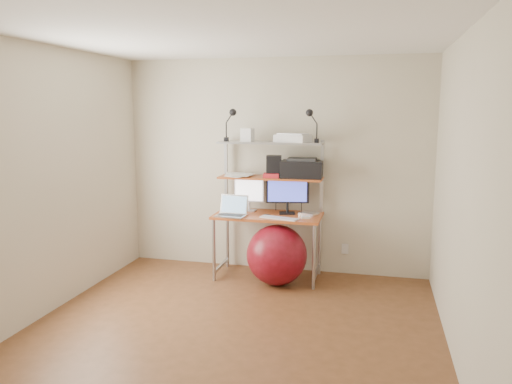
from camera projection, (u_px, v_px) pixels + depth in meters
room at (231, 189)px, 4.16m from camera, size 3.60×3.60×3.60m
computer_desk at (269, 195)px, 5.65m from camera, size 1.20×0.60×1.57m
wall_outlet at (345, 249)px, 5.83m from camera, size 0.08×0.01×0.12m
monitor_silver at (249, 193)px, 5.80m from camera, size 0.36×0.13×0.41m
monitor_black at (288, 192)px, 5.63m from camera, size 0.48×0.17×0.49m
laptop at (233, 211)px, 5.55m from camera, size 0.35×0.29×0.28m
keyboard at (279, 218)px, 5.40m from camera, size 0.44×0.22×0.01m
mouse at (306, 217)px, 5.41m from camera, size 0.10×0.08×0.03m
mac_mini at (309, 214)px, 5.58m from camera, size 0.23×0.23×0.03m
phone at (266, 216)px, 5.51m from camera, size 0.07×0.13×0.01m
printer at (302, 168)px, 5.61m from camera, size 0.48×0.34×0.22m
nas_cube at (274, 166)px, 5.64m from camera, size 0.19×0.19×0.25m
red_box at (272, 175)px, 5.60m from camera, size 0.18×0.12×0.05m
scanner at (293, 138)px, 5.54m from camera, size 0.42×0.34×0.10m
box_white at (247, 135)px, 5.62m from camera, size 0.14×0.13×0.15m
box_grey at (248, 137)px, 5.69m from camera, size 0.10×0.10×0.09m
clip_lamp_left at (231, 118)px, 5.61m from camera, size 0.15×0.08×0.37m
clip_lamp_right at (311, 118)px, 5.39m from camera, size 0.14×0.08×0.36m
exercise_ball at (277, 255)px, 5.47m from camera, size 0.67×0.67×0.67m
paper_stack at (238, 175)px, 5.77m from camera, size 0.36×0.42×0.02m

